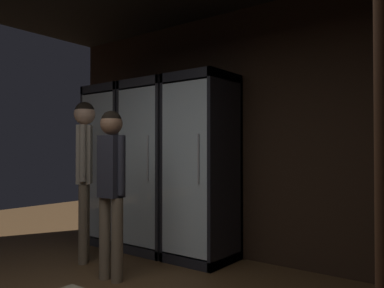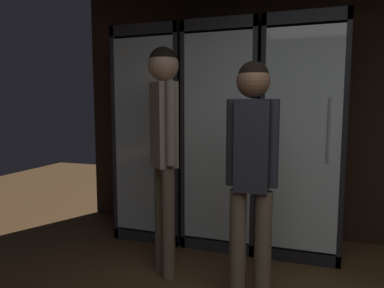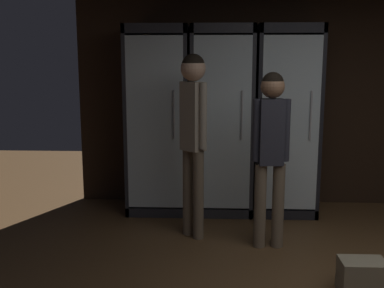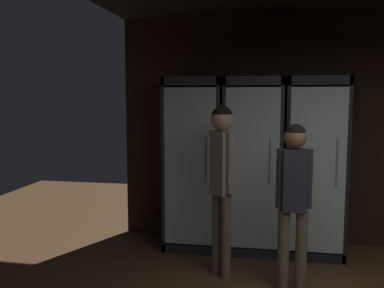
# 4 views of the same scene
# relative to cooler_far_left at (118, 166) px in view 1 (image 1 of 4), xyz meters

# --- Properties ---
(wall_back) EXTENTS (6.00, 0.06, 2.80)m
(wall_back) POSITION_rel_cooler_far_left_xyz_m (2.03, 0.32, 0.40)
(wall_back) COLOR black
(wall_back) RESTS_ON ground
(cooler_far_left) EXTENTS (0.67, 0.66, 2.04)m
(cooler_far_left) POSITION_rel_cooler_far_left_xyz_m (0.00, 0.00, 0.00)
(cooler_far_left) COLOR #2B2B30
(cooler_far_left) RESTS_ON ground
(cooler_left) EXTENTS (0.67, 0.66, 2.04)m
(cooler_left) POSITION_rel_cooler_far_left_xyz_m (0.70, 0.00, 0.00)
(cooler_left) COLOR #2B2B30
(cooler_left) RESTS_ON ground
(cooler_center) EXTENTS (0.67, 0.66, 2.04)m
(cooler_center) POSITION_rel_cooler_far_left_xyz_m (1.40, 0.00, -0.00)
(cooler_center) COLOR black
(cooler_center) RESTS_ON ground
(shopper_near) EXTENTS (0.33, 0.21, 1.58)m
(shopper_near) POSITION_rel_cooler_far_left_xyz_m (1.11, -1.09, -0.03)
(shopper_near) COLOR #72604C
(shopper_near) RESTS_ON ground
(shopper_far) EXTENTS (0.26, 0.26, 1.74)m
(shopper_far) POSITION_rel_cooler_far_left_xyz_m (0.42, -0.86, 0.12)
(shopper_far) COLOR #72604C
(shopper_far) RESTS_ON ground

